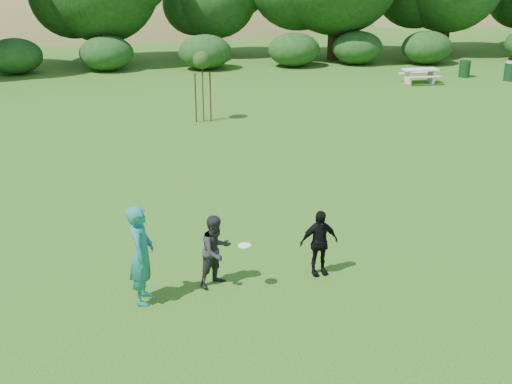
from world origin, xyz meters
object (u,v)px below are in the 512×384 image
at_px(player_grey, 216,251).
at_px(sapling, 202,62).
at_px(trash_can_near, 465,69).
at_px(player_teal, 141,255).
at_px(picnic_table, 420,73).
at_px(player_black, 319,243).
at_px(trash_can_lidded, 510,71).

relative_size(player_grey, sapling, 0.55).
bearing_deg(trash_can_near, player_teal, -131.22).
distance_m(player_teal, picnic_table, 24.55).
height_order(trash_can_near, picnic_table, trash_can_near).
relative_size(player_teal, player_grey, 1.31).
height_order(player_teal, player_black, player_teal).
bearing_deg(player_grey, trash_can_lidded, 13.25).
height_order(trash_can_near, trash_can_lidded, trash_can_lidded).
bearing_deg(trash_can_near, picnic_table, -159.93).
height_order(trash_can_near, sapling, sapling).
distance_m(trash_can_near, trash_can_lidded, 2.33).
distance_m(player_teal, sapling, 14.27).
xyz_separation_m(player_black, picnic_table, (11.17, 19.06, -0.22)).
xyz_separation_m(trash_can_near, picnic_table, (-3.15, -1.15, 0.07)).
relative_size(picnic_table, trash_can_lidded, 1.71).
distance_m(player_grey, picnic_table, 23.34).
bearing_deg(player_black, player_teal, -179.54).
bearing_deg(player_black, trash_can_lidded, 43.42).
relative_size(player_black, trash_can_near, 1.65).
height_order(player_teal, trash_can_lidded, player_teal).
bearing_deg(player_black, sapling, 87.75).
distance_m(player_black, trash_can_lidded, 24.80).
bearing_deg(trash_can_near, sapling, -156.07).
xyz_separation_m(player_teal, player_grey, (1.53, 0.38, -0.25)).
relative_size(player_black, trash_can_lidded, 1.41).
xyz_separation_m(trash_can_near, trash_can_lidded, (1.85, -1.41, 0.09)).
bearing_deg(picnic_table, player_black, -120.36).
xyz_separation_m(sapling, picnic_table, (12.02, 5.58, -1.90)).
bearing_deg(trash_can_near, player_grey, -129.25).
height_order(sapling, picnic_table, sapling).
bearing_deg(player_grey, sapling, 51.76).
bearing_deg(picnic_table, trash_can_near, 20.07).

